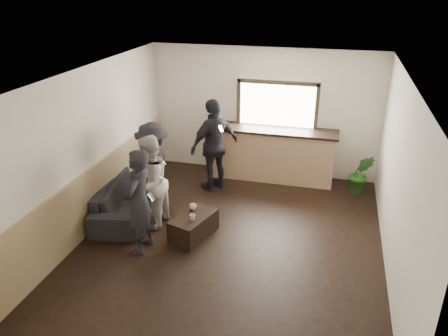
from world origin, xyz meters
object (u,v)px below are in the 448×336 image
(bar_counter, at_px, (273,151))
(person_a, at_px, (139,202))
(coffee_table, at_px, (194,226))
(cup_a, at_px, (193,207))
(person_c, at_px, (153,166))
(person_b, at_px, (150,183))
(person_d, at_px, (214,145))
(sofa, at_px, (126,197))
(potted_plant, at_px, (360,174))
(cup_b, at_px, (193,217))

(bar_counter, distance_m, person_a, 3.70)
(coffee_table, relative_size, cup_a, 7.02)
(bar_counter, bearing_deg, coffee_table, -109.37)
(person_a, xyz_separation_m, person_c, (-0.37, 1.42, -0.03))
(person_b, bearing_deg, coffee_table, 84.18)
(person_c, distance_m, person_d, 1.40)
(coffee_table, height_order, person_b, person_b)
(coffee_table, bearing_deg, person_d, 94.58)
(sofa, bearing_deg, potted_plant, -77.75)
(potted_plant, distance_m, person_a, 4.61)
(cup_a, bearing_deg, bar_counter, 67.65)
(person_c, bearing_deg, sofa, -62.23)
(sofa, bearing_deg, person_a, -154.76)
(person_b, relative_size, person_c, 1.00)
(sofa, height_order, cup_a, sofa)
(potted_plant, bearing_deg, cup_b, -137.78)
(coffee_table, distance_m, potted_plant, 3.68)
(potted_plant, bearing_deg, person_b, -147.93)
(person_b, bearing_deg, person_d, 161.40)
(cup_a, distance_m, person_b, 0.86)
(potted_plant, bearing_deg, person_d, -170.28)
(sofa, distance_m, person_b, 0.94)
(sofa, xyz_separation_m, cup_a, (1.43, -0.27, 0.13))
(sofa, distance_m, person_d, 2.05)
(person_b, relative_size, person_d, 0.88)
(cup_b, relative_size, person_c, 0.06)
(bar_counter, xyz_separation_m, cup_b, (-0.92, -2.83, -0.20))
(cup_a, bearing_deg, potted_plant, 37.15)
(bar_counter, xyz_separation_m, cup_a, (-1.02, -2.49, -0.20))
(bar_counter, xyz_separation_m, potted_plant, (1.84, -0.32, -0.20))
(person_b, bearing_deg, person_a, 13.32)
(potted_plant, relative_size, person_d, 0.45)
(coffee_table, xyz_separation_m, person_c, (-1.05, 0.81, 0.66))
(person_a, xyz_separation_m, person_b, (-0.14, 0.73, -0.03))
(coffee_table, distance_m, person_c, 1.48)
(cup_a, distance_m, potted_plant, 3.60)
(cup_b, bearing_deg, person_b, 164.17)
(coffee_table, relative_size, potted_plant, 1.00)
(cup_b, bearing_deg, person_c, 139.20)
(sofa, relative_size, person_d, 1.11)
(coffee_table, bearing_deg, sofa, 162.13)
(cup_a, bearing_deg, sofa, 169.12)
(person_d, bearing_deg, cup_a, 40.13)
(bar_counter, height_order, person_d, bar_counter)
(bar_counter, bearing_deg, sofa, -137.84)
(sofa, xyz_separation_m, cup_b, (1.53, -0.61, 0.12))
(sofa, distance_m, coffee_table, 1.58)
(potted_plant, bearing_deg, person_a, -139.25)
(cup_a, distance_m, person_a, 1.11)
(cup_a, height_order, potted_plant, potted_plant)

